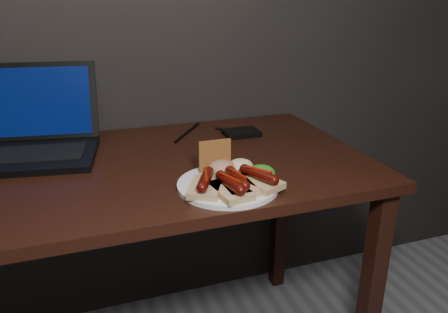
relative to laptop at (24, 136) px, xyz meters
name	(u,v)px	position (x,y,z in m)	size (l,w,h in m)	color
desk	(121,196)	(0.25, -0.20, -0.14)	(1.40, 0.70, 0.75)	black
laptop	(24,136)	(0.00, 0.00, 0.00)	(0.45, 0.40, 0.25)	black
hard_drive	(241,133)	(0.66, -0.04, -0.05)	(0.12, 0.08, 0.02)	black
desk_cables	(111,146)	(0.24, -0.03, -0.05)	(1.01, 0.32, 0.01)	black
plate	(228,185)	(0.49, -0.42, -0.05)	(0.25, 0.25, 0.01)	white
bread_sausage_left	(206,184)	(0.42, -0.44, -0.02)	(0.11, 0.13, 0.04)	#DBAD80
bread_sausage_center	(237,182)	(0.49, -0.46, -0.02)	(0.07, 0.12, 0.04)	#DBAD80
bread_sausage_right	(259,179)	(0.55, -0.46, -0.02)	(0.11, 0.13, 0.04)	#DBAD80
bread_sausage_extra	(230,187)	(0.47, -0.48, -0.02)	(0.09, 0.12, 0.04)	#DBAD80
crispbread	(215,156)	(0.48, -0.34, 0.00)	(0.09, 0.01, 0.09)	#AF6430
salad_greens	(261,173)	(0.57, -0.43, -0.02)	(0.07, 0.07, 0.04)	#1D5F13
salsa_mound	(222,168)	(0.49, -0.37, -0.02)	(0.07, 0.07, 0.04)	maroon
coleslaw_mound	(241,166)	(0.54, -0.37, -0.02)	(0.06, 0.06, 0.04)	silver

